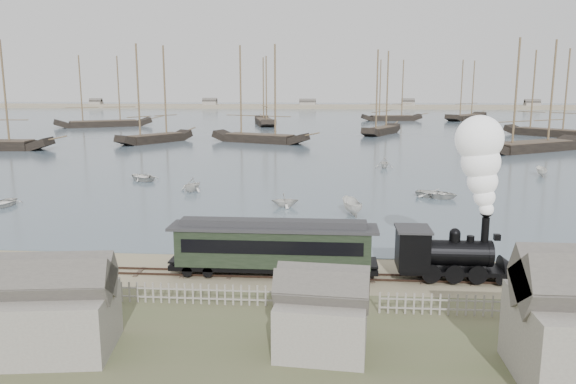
{
  "coord_description": "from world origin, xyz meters",
  "views": [
    {
      "loc": [
        2.33,
        -35.88,
        12.0
      ],
      "look_at": [
        -1.1,
        8.13,
        3.5
      ],
      "focal_mm": 35.0,
      "sensor_mm": 36.0,
      "label": 1
    }
  ],
  "objects": [
    {
      "name": "rowboat_7",
      "position": [
        9.98,
        45.47,
        0.83
      ],
      "size": [
        2.92,
        2.53,
        1.53
      ],
      "primitive_type": "imported",
      "rotation": [
        0.0,
        0.0,
        0.01
      ],
      "color": "silver",
      "rests_on": "harbor_water"
    },
    {
      "name": "rowboat_3",
      "position": [
        13.62,
        23.89,
        0.52
      ],
      "size": [
        4.85,
        5.38,
        0.92
      ],
      "primitive_type": "imported",
      "rotation": [
        0.0,
        0.0,
        1.09
      ],
      "color": "silver",
      "rests_on": "harbor_water"
    },
    {
      "name": "schooner_2",
      "position": [
        -12.59,
        80.0,
        10.06
      ],
      "size": [
        21.46,
        12.63,
        20.0
      ],
      "primitive_type": null,
      "rotation": [
        0.0,
        0.0,
        -0.39
      ],
      "color": "black",
      "rests_on": "harbor_water"
    },
    {
      "name": "passenger_coach",
      "position": [
        -1.24,
        -2.0,
        2.01
      ],
      "size": [
        13.05,
        2.52,
        3.17
      ],
      "color": "black",
      "rests_on": "ground"
    },
    {
      "name": "schooner_6",
      "position": [
        -62.61,
        120.39,
        10.06
      ],
      "size": [
        26.16,
        18.21,
        20.0
      ],
      "primitive_type": null,
      "rotation": [
        0.0,
        0.0,
        0.51
      ],
      "color": "black",
      "rests_on": "harbor_water"
    },
    {
      "name": "rowboat_6",
      "position": [
        -21.54,
        32.43,
        0.52
      ],
      "size": [
        5.28,
        5.42,
        0.92
      ],
      "primitive_type": "imported",
      "rotation": [
        0.0,
        0.0,
        4.01
      ],
      "color": "silver",
      "rests_on": "harbor_water"
    },
    {
      "name": "harbor_water",
      "position": [
        0.0,
        170.0,
        0.03
      ],
      "size": [
        600.0,
        336.0,
        0.06
      ],
      "primitive_type": "cube",
      "color": "#4D5E6F",
      "rests_on": "ground"
    },
    {
      "name": "schooner_5",
      "position": [
        52.54,
        99.41,
        10.06
      ],
      "size": [
        17.25,
        17.99,
        20.0
      ],
      "primitive_type": null,
      "rotation": [
        0.0,
        0.0,
        -0.82
      ],
      "color": "black",
      "rests_on": "harbor_water"
    },
    {
      "name": "rail_track",
      "position": [
        0.0,
        -2.0,
        0.04
      ],
      "size": [
        120.0,
        1.8,
        0.16
      ],
      "color": "#39271F",
      "rests_on": "ground"
    },
    {
      "name": "rowboat_8",
      "position": [
        -13.35,
        25.45,
        0.86
      ],
      "size": [
        3.84,
        3.63,
        1.6
      ],
      "primitive_type": "imported",
      "rotation": [
        0.0,
        0.0,
        5.87
      ],
      "color": "silver",
      "rests_on": "harbor_water"
    },
    {
      "name": "schooner_3",
      "position": [
        14.36,
        101.58,
        10.06
      ],
      "size": [
        11.35,
        17.57,
        20.0
      ],
      "primitive_type": null,
      "rotation": [
        0.0,
        0.0,
        1.12
      ],
      "color": "black",
      "rests_on": "harbor_water"
    },
    {
      "name": "shed_mid",
      "position": [
        2.0,
        -12.0,
        0.0
      ],
      "size": [
        4.0,
        3.5,
        3.6
      ],
      "primitive_type": null,
      "color": "gray",
      "rests_on": "ground"
    },
    {
      "name": "schooner_9",
      "position": [
        47.81,
        159.74,
        10.06
      ],
      "size": [
        18.43,
        21.88,
        20.0
      ],
      "primitive_type": null,
      "rotation": [
        0.0,
        0.0,
        0.92
      ],
      "color": "black",
      "rests_on": "harbor_water"
    },
    {
      "name": "rowboat_1",
      "position": [
        -2.17,
        18.14,
        0.75
      ],
      "size": [
        2.59,
        2.9,
        1.39
      ],
      "primitive_type": "imported",
      "rotation": [
        0.0,
        0.0,
        1.7
      ],
      "color": "silver",
      "rests_on": "harbor_water"
    },
    {
      "name": "shed_left",
      "position": [
        -10.0,
        -13.0,
        0.0
      ],
      "size": [
        5.0,
        4.0,
        4.1
      ],
      "primitive_type": null,
      "color": "gray",
      "rests_on": "ground"
    },
    {
      "name": "far_spit",
      "position": [
        0.0,
        250.0,
        0.0
      ],
      "size": [
        500.0,
        20.0,
        1.8
      ],
      "primitive_type": "cube",
      "color": "tan",
      "rests_on": "ground"
    },
    {
      "name": "picket_fence_west",
      "position": [
        -6.5,
        -7.0,
        0.0
      ],
      "size": [
        19.0,
        0.1,
        1.2
      ],
      "primitive_type": null,
      "color": "gray",
      "rests_on": "ground"
    },
    {
      "name": "rowboat_5",
      "position": [
        30.04,
        39.74,
        0.66
      ],
      "size": [
        3.25,
        1.67,
        1.2
      ],
      "primitive_type": "imported",
      "rotation": [
        0.0,
        0.0,
        2.97
      ],
      "color": "silver",
      "rests_on": "harbor_water"
    },
    {
      "name": "ground",
      "position": [
        0.0,
        0.0,
        0.0
      ],
      "size": [
        600.0,
        600.0,
        0.0
      ],
      "primitive_type": "plane",
      "color": "gray",
      "rests_on": "ground"
    },
    {
      "name": "rowboat_0",
      "position": [
        -30.05,
        16.35,
        0.43
      ],
      "size": [
        3.9,
        3.03,
        0.74
      ],
      "primitive_type": "imported",
      "rotation": [
        0.0,
        0.0,
        0.14
      ],
      "color": "silver",
      "rests_on": "harbor_water"
    },
    {
      "name": "picket_fence_east",
      "position": [
        12.5,
        -7.5,
        0.0
      ],
      "size": [
        15.0,
        0.1,
        1.2
      ],
      "primitive_type": null,
      "color": "gray",
      "rests_on": "ground"
    },
    {
      "name": "schooner_7",
      "position": [
        -17.56,
        130.98,
        10.06
      ],
      "size": [
        9.79,
        22.64,
        20.0
      ],
      "primitive_type": null,
      "rotation": [
        0.0,
        0.0,
        1.79
      ],
      "color": "black",
      "rests_on": "harbor_water"
    },
    {
      "name": "rowboat_2",
      "position": [
        4.29,
        15.37,
        0.79
      ],
      "size": [
        4.03,
        2.3,
        1.47
      ],
      "primitive_type": "imported",
      "rotation": [
        0.0,
        0.0,
        3.38
      ],
      "color": "silver",
      "rests_on": "harbor_water"
    },
    {
      "name": "schooner_4",
      "position": [
        38.54,
        68.45,
        10.06
      ],
      "size": [
        23.71,
        17.95,
        20.0
      ],
      "primitive_type": null,
      "rotation": [
        0.0,
        0.0,
        0.57
      ],
      "color": "black",
      "rests_on": "harbor_water"
    },
    {
      "name": "schooner_1",
      "position": [
        -34.21,
        78.02,
        10.06
      ],
      "size": [
        13.06,
        17.37,
        20.0
      ],
      "primitive_type": null,
      "rotation": [
        0.0,
        0.0,
        1.01
      ],
      "color": "black",
      "rests_on": "harbor_water"
    },
    {
      "name": "locomotive",
      "position": [
        10.96,
        -2.0,
        4.53
      ],
      "size": [
        7.89,
        2.95,
        9.84
      ],
      "color": "black",
      "rests_on": "ground"
    },
    {
      "name": "schooner_8",
      "position": [
        22.07,
        153.52,
        10.06
      ],
      "size": [
        20.39,
        8.68,
        20.0
      ],
      "primitive_type": null,
      "rotation": [
        0.0,
        0.0,
        0.21
      ],
      "color": "black",
      "rests_on": "harbor_water"
    },
    {
      "name": "beached_dinghy",
      "position": [
        -5.85,
        0.65,
        0.41
      ],
      "size": [
        4.33,
        4.85,
        0.83
      ],
      "primitive_type": "imported",
      "rotation": [
        0.0,
        0.0,
        1.11
      ],
      "color": "silver",
      "rests_on": "ground"
    }
  ]
}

